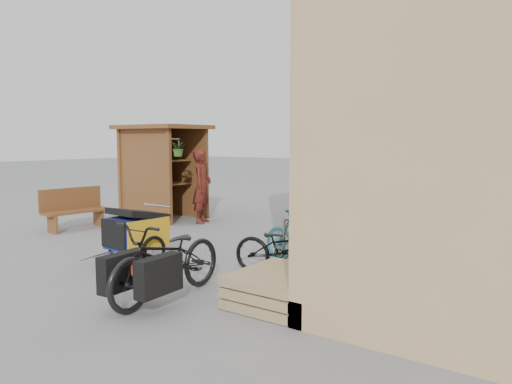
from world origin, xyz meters
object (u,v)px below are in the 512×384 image
Objects in this scene: person_kiosk at (202,186)px; bike_6 at (385,209)px; pallet_stack at (280,288)px; child_trailer at (136,230)px; shopping_carts at (454,199)px; bench at (74,208)px; bike_0 at (286,248)px; bike_3 at (341,222)px; kiosk at (160,158)px; bike_5 at (369,214)px; bike_2 at (335,229)px; bike_4 at (372,221)px; bike_7 at (407,205)px; cargo_bike at (167,260)px; bike_1 at (301,238)px.

person_kiosk reaches higher than bike_6.
child_trailer reaches higher than pallet_stack.
child_trailer is at bearing -113.26° from shopping_carts.
bench is 7.01m from bike_6.
bike_0 reaches higher than pallet_stack.
bike_0 is at bearing -165.44° from bike_3.
shopping_carts is (6.68, 6.24, 0.08)m from bench.
kiosk is 5.61m from bike_5.
shopping_carts is 8.06m from child_trailer.
bike_5 reaches higher than pallet_stack.
bike_5 is (0.06, 1.38, 0.13)m from bike_2.
bike_6 reaches higher than bike_4.
bike_5 is at bearing 152.52° from bike_7.
bench is 6.61m from bike_4.
bike_7 is at bearing -105.95° from shopping_carts.
person_kiosk reaches higher than child_trailer.
kiosk is at bearing 92.90° from bike_7.
shopping_carts is 2.46m from bike_6.
bike_0 is 0.98× the size of bike_3.
cargo_bike is at bearing -165.08° from person_kiosk.
child_trailer is 4.62m from bike_4.
bike_1 is 0.87× the size of bike_3.
cargo_bike is at bearing -177.34° from bike_3.
bike_0 is (-0.61, -6.75, -0.13)m from shopping_carts.
kiosk reaches higher than bench.
person_kiosk is at bearing 84.89° from bike_2.
kiosk is at bearing 92.86° from bike_3.
bike_1 is 0.78× the size of bike_6.
bike_6 is (-0.88, 5.54, 0.29)m from pallet_stack.
bike_4 is 0.30m from bike_5.
bench is 9.14m from shopping_carts.
pallet_stack is 4.33m from bike_4.
bench reaches higher than pallet_stack.
bike_2 is (2.33, 2.70, -0.12)m from child_trailer.
cargo_bike reaches higher than bike_1.
bench is 1.01× the size of bike_2.
bench is at bearing 166.59° from pallet_stack.
cargo_bike reaches higher than pallet_stack.
child_trailer is 2.76m from bike_1.
child_trailer is 3.56m from bike_2.
child_trailer is 0.86× the size of bike_7.
bike_6 is at bearing 9.71° from bike_3.
pallet_stack is 0.72× the size of bike_0.
bike_3 is at bearing -100.51° from shopping_carts.
person_kiosk is 4.13m from bike_3.
cargo_bike is at bearing -179.60° from bike_2.
bike_1 is 4.12m from bike_7.
bike_5 is at bearing -159.18° from bike_6.
bench is 0.82× the size of bike_7.
bike_5 is at bearing 80.94° from cargo_bike.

